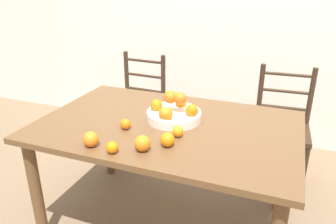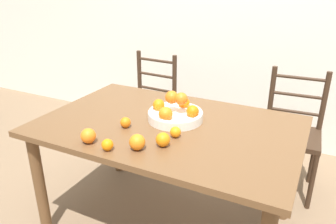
% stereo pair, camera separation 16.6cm
% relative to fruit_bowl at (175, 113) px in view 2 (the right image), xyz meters
% --- Properties ---
extents(ground_plane, '(12.00, 12.00, 0.00)m').
position_rel_fruit_bowl_xyz_m(ground_plane, '(-0.01, -0.07, -0.81)').
color(ground_plane, '#7F664C').
extents(wall_back, '(8.00, 0.06, 2.60)m').
position_rel_fruit_bowl_xyz_m(wall_back, '(-0.01, 1.49, 0.49)').
color(wall_back, silver).
rests_on(wall_back, ground_plane).
extents(dining_table, '(1.54, 1.01, 0.76)m').
position_rel_fruit_bowl_xyz_m(dining_table, '(-0.01, -0.07, -0.15)').
color(dining_table, brown).
rests_on(dining_table, ground_plane).
extents(fruit_bowl, '(0.34, 0.34, 0.19)m').
position_rel_fruit_bowl_xyz_m(fruit_bowl, '(0.00, 0.00, 0.00)').
color(fruit_bowl, white).
rests_on(fruit_bowl, dining_table).
extents(orange_loose_0, '(0.08, 0.08, 0.08)m').
position_rel_fruit_bowl_xyz_m(orange_loose_0, '(-0.02, -0.42, -0.01)').
color(orange_loose_0, orange).
rests_on(orange_loose_0, dining_table).
extents(orange_loose_1, '(0.08, 0.08, 0.08)m').
position_rel_fruit_bowl_xyz_m(orange_loose_1, '(-0.28, -0.47, -0.01)').
color(orange_loose_1, orange).
rests_on(orange_loose_1, dining_table).
extents(orange_loose_2, '(0.06, 0.06, 0.06)m').
position_rel_fruit_bowl_xyz_m(orange_loose_2, '(-0.22, -0.22, -0.02)').
color(orange_loose_2, orange).
rests_on(orange_loose_2, dining_table).
extents(orange_loose_3, '(0.06, 0.06, 0.06)m').
position_rel_fruit_bowl_xyz_m(orange_loose_3, '(-0.15, -0.49, -0.02)').
color(orange_loose_3, orange).
rests_on(orange_loose_3, dining_table).
extents(orange_loose_4, '(0.06, 0.06, 0.06)m').
position_rel_fruit_bowl_xyz_m(orange_loose_4, '(0.10, -0.21, -0.02)').
color(orange_loose_4, orange).
rests_on(orange_loose_4, dining_table).
extents(orange_loose_5, '(0.08, 0.08, 0.08)m').
position_rel_fruit_bowl_xyz_m(orange_loose_5, '(0.09, -0.33, -0.01)').
color(orange_loose_5, orange).
rests_on(orange_loose_5, dining_table).
extents(chair_left, '(0.44, 0.42, 0.94)m').
position_rel_fruit_bowl_xyz_m(chair_left, '(-0.62, 0.75, -0.35)').
color(chair_left, '#382619').
rests_on(chair_left, ground_plane).
extents(chair_right, '(0.44, 0.42, 0.94)m').
position_rel_fruit_bowl_xyz_m(chair_right, '(0.62, 0.75, -0.35)').
color(chair_right, '#382619').
rests_on(chair_right, ground_plane).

